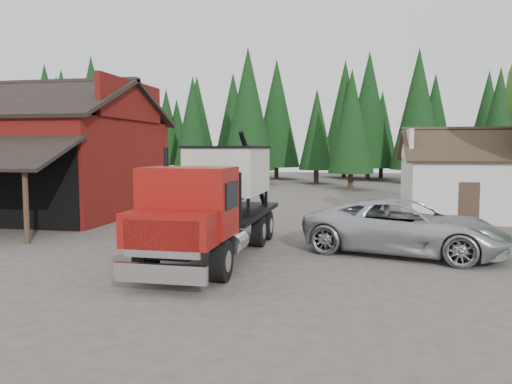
# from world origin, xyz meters

# --- Properties ---
(ground) EXTENTS (120.00, 120.00, 0.00)m
(ground) POSITION_xyz_m (0.00, 0.00, 0.00)
(ground) COLOR #4D443D
(ground) RESTS_ON ground
(red_barn) EXTENTS (12.80, 13.63, 7.18)m
(red_barn) POSITION_xyz_m (-11.00, 9.90, 2.69)
(red_barn) COLOR maroon
(red_barn) RESTS_ON ground
(farmhouse) EXTENTS (8.60, 6.42, 4.65)m
(farmhouse) POSITION_xyz_m (13.00, 13.00, 1.67)
(farmhouse) COLOR silver
(farmhouse) RESTS_ON ground
(conifer_backdrop) EXTENTS (76.00, 16.00, 16.00)m
(conifer_backdrop) POSITION_xyz_m (0.00, 42.00, 0.00)
(conifer_backdrop) COLOR black
(conifer_backdrop) RESTS_ON ground
(near_pine_a) EXTENTS (4.40, 4.40, 11.40)m
(near_pine_a) POSITION_xyz_m (-22.00, 28.00, 6.39)
(near_pine_a) COLOR #382619
(near_pine_a) RESTS_ON ground
(near_pine_b) EXTENTS (3.96, 3.96, 10.40)m
(near_pine_b) POSITION_xyz_m (6.00, 30.00, 5.89)
(near_pine_b) COLOR #382619
(near_pine_b) RESTS_ON ground
(near_pine_d) EXTENTS (5.28, 5.28, 13.40)m
(near_pine_d) POSITION_xyz_m (-4.00, 34.00, 7.39)
(near_pine_d) COLOR #382619
(near_pine_d) RESTS_ON ground
(feed_truck) EXTENTS (2.75, 9.34, 4.20)m
(feed_truck) POSITION_xyz_m (1.87, 1.47, 1.96)
(feed_truck) COLOR black
(feed_truck) RESTS_ON ground
(silver_car) EXTENTS (7.19, 4.75, 1.84)m
(silver_car) POSITION_xyz_m (8.00, 3.00, 0.92)
(silver_car) COLOR #B8BBC0
(silver_car) RESTS_ON ground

